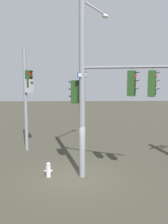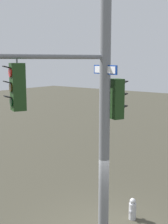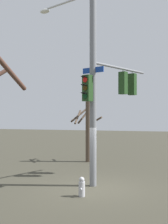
% 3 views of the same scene
% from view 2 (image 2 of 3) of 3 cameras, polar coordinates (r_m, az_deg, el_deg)
% --- Properties ---
extents(main_signal_pole_assembly, '(4.56, 5.05, 8.50)m').
position_cam_2_polar(main_signal_pole_assembly, '(7.76, 0.46, 5.15)').
color(main_signal_pole_assembly, slate).
rests_on(main_signal_pole_assembly, ground).
extents(fire_hydrant, '(0.38, 0.24, 0.73)m').
position_cam_2_polar(fire_hydrant, '(10.73, 9.03, -17.48)').
color(fire_hydrant, '#B2B2B7').
rests_on(fire_hydrant, ground).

